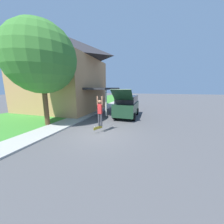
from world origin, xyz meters
name	(u,v)px	position (x,y,z in m)	size (l,w,h in m)	color
ground_plane	(99,133)	(0.00, 0.00, 0.00)	(120.00, 120.00, 0.00)	#49494C
lawn	(61,111)	(-8.00, 6.00, 0.04)	(10.00, 80.00, 0.08)	#387F2D
sidewalk	(91,113)	(-3.60, 6.00, 0.05)	(1.80, 80.00, 0.10)	#9E9E99
house	(61,72)	(-7.98, 6.66, 4.97)	(11.99, 8.71, 9.41)	tan
lawn_tree_near	(41,59)	(-4.61, 0.39, 5.03)	(5.03, 5.03, 7.48)	brown
suv_parked	(127,106)	(0.82, 5.37, 1.17)	(2.10, 5.17, 2.87)	#193823
car_down_street	(125,101)	(-1.13, 13.74, 0.72)	(1.89, 4.01, 1.48)	maroon
skateboarder	(100,111)	(0.01, 0.20, 1.49)	(0.41, 0.23, 1.98)	#38383D
skateboard	(98,128)	(-0.11, 0.08, 0.36)	(0.34, 0.74, 0.24)	#A89323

